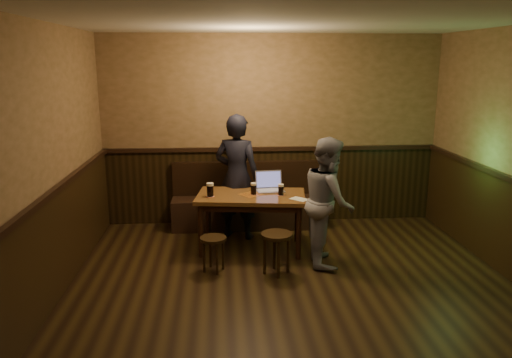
{
  "coord_description": "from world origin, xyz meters",
  "views": [
    {
      "loc": [
        -0.77,
        -4.36,
        2.42
      ],
      "look_at": [
        -0.33,
        1.71,
        0.97
      ],
      "focal_mm": 35.0,
      "sensor_mm": 36.0,
      "label": 1
    }
  ],
  "objects_px": {
    "bench": "(247,206)",
    "pint_mid": "(254,189)",
    "pub_table": "(251,202)",
    "person_grey": "(328,201)",
    "laptop": "(270,186)",
    "stool_right": "(277,241)",
    "pint_right": "(281,190)",
    "stool_left": "(213,244)",
    "person_suit": "(237,177)",
    "pint_left": "(210,190)"
  },
  "relations": [
    {
      "from": "pint_left",
      "to": "person_grey",
      "type": "height_order",
      "value": "person_grey"
    },
    {
      "from": "pub_table",
      "to": "person_grey",
      "type": "bearing_deg",
      "value": -21.88
    },
    {
      "from": "pint_left",
      "to": "pint_right",
      "type": "height_order",
      "value": "pint_left"
    },
    {
      "from": "laptop",
      "to": "person_grey",
      "type": "xyz_separation_m",
      "value": [
        0.64,
        -0.7,
        -0.03
      ]
    },
    {
      "from": "stool_left",
      "to": "pint_mid",
      "type": "xyz_separation_m",
      "value": [
        0.52,
        0.68,
        0.48
      ]
    },
    {
      "from": "person_suit",
      "to": "pint_right",
      "type": "bearing_deg",
      "value": 155.54
    },
    {
      "from": "pint_left",
      "to": "person_grey",
      "type": "distance_m",
      "value": 1.49
    },
    {
      "from": "stool_left",
      "to": "stool_right",
      "type": "height_order",
      "value": "stool_right"
    },
    {
      "from": "stool_right",
      "to": "pint_mid",
      "type": "xyz_separation_m",
      "value": [
        -0.21,
        0.8,
        0.42
      ]
    },
    {
      "from": "stool_right",
      "to": "laptop",
      "type": "height_order",
      "value": "laptop"
    },
    {
      "from": "laptop",
      "to": "bench",
      "type": "bearing_deg",
      "value": 102.89
    },
    {
      "from": "stool_right",
      "to": "pint_left",
      "type": "relative_size",
      "value": 2.74
    },
    {
      "from": "bench",
      "to": "pint_left",
      "type": "bearing_deg",
      "value": -117.67
    },
    {
      "from": "stool_right",
      "to": "pint_right",
      "type": "relative_size",
      "value": 3.27
    },
    {
      "from": "pub_table",
      "to": "pint_right",
      "type": "xyz_separation_m",
      "value": [
        0.38,
        -0.07,
        0.17
      ]
    },
    {
      "from": "stool_left",
      "to": "laptop",
      "type": "height_order",
      "value": "laptop"
    },
    {
      "from": "bench",
      "to": "laptop",
      "type": "height_order",
      "value": "laptop"
    },
    {
      "from": "pub_table",
      "to": "person_suit",
      "type": "height_order",
      "value": "person_suit"
    },
    {
      "from": "laptop",
      "to": "person_grey",
      "type": "height_order",
      "value": "person_grey"
    },
    {
      "from": "stool_left",
      "to": "person_suit",
      "type": "xyz_separation_m",
      "value": [
        0.32,
        1.16,
        0.53
      ]
    },
    {
      "from": "bench",
      "to": "pub_table",
      "type": "relative_size",
      "value": 1.5
    },
    {
      "from": "bench",
      "to": "person_grey",
      "type": "distance_m",
      "value": 1.76
    },
    {
      "from": "stool_right",
      "to": "pint_right",
      "type": "height_order",
      "value": "pint_right"
    },
    {
      "from": "pint_mid",
      "to": "laptop",
      "type": "xyz_separation_m",
      "value": [
        0.23,
        0.2,
        -0.01
      ]
    },
    {
      "from": "person_suit",
      "to": "person_grey",
      "type": "bearing_deg",
      "value": 158.1
    },
    {
      "from": "pint_mid",
      "to": "stool_right",
      "type": "bearing_deg",
      "value": -75.29
    },
    {
      "from": "stool_left",
      "to": "person_suit",
      "type": "bearing_deg",
      "value": 74.46
    },
    {
      "from": "bench",
      "to": "pub_table",
      "type": "xyz_separation_m",
      "value": [
        -0.0,
        -0.93,
        0.33
      ]
    },
    {
      "from": "pint_mid",
      "to": "laptop",
      "type": "bearing_deg",
      "value": 41.13
    },
    {
      "from": "bench",
      "to": "laptop",
      "type": "xyz_separation_m",
      "value": [
        0.26,
        -0.74,
        0.49
      ]
    },
    {
      "from": "pint_mid",
      "to": "pint_right",
      "type": "relative_size",
      "value": 1.04
    },
    {
      "from": "stool_left",
      "to": "pint_left",
      "type": "relative_size",
      "value": 2.33
    },
    {
      "from": "person_suit",
      "to": "person_grey",
      "type": "xyz_separation_m",
      "value": [
        1.06,
        -0.98,
        -0.09
      ]
    },
    {
      "from": "pint_mid",
      "to": "pint_right",
      "type": "height_order",
      "value": "pint_mid"
    },
    {
      "from": "stool_left",
      "to": "pint_right",
      "type": "height_order",
      "value": "pint_right"
    },
    {
      "from": "pub_table",
      "to": "laptop",
      "type": "distance_m",
      "value": 0.36
    },
    {
      "from": "stool_right",
      "to": "laptop",
      "type": "bearing_deg",
      "value": 89.04
    },
    {
      "from": "stool_right",
      "to": "person_grey",
      "type": "height_order",
      "value": "person_grey"
    },
    {
      "from": "bench",
      "to": "laptop",
      "type": "distance_m",
      "value": 0.92
    },
    {
      "from": "pub_table",
      "to": "person_suit",
      "type": "xyz_separation_m",
      "value": [
        -0.16,
        0.48,
        0.22
      ]
    },
    {
      "from": "pub_table",
      "to": "laptop",
      "type": "height_order",
      "value": "laptop"
    },
    {
      "from": "bench",
      "to": "pint_mid",
      "type": "bearing_deg",
      "value": -87.96
    },
    {
      "from": "pint_mid",
      "to": "pub_table",
      "type": "bearing_deg",
      "value": 174.06
    },
    {
      "from": "stool_left",
      "to": "stool_right",
      "type": "bearing_deg",
      "value": -9.53
    },
    {
      "from": "pint_right",
      "to": "person_grey",
      "type": "bearing_deg",
      "value": -39.99
    },
    {
      "from": "pint_mid",
      "to": "stool_left",
      "type": "bearing_deg",
      "value": -127.38
    },
    {
      "from": "bench",
      "to": "person_grey",
      "type": "relative_size",
      "value": 1.42
    },
    {
      "from": "laptop",
      "to": "person_suit",
      "type": "distance_m",
      "value": 0.51
    },
    {
      "from": "pint_left",
      "to": "laptop",
      "type": "xyz_separation_m",
      "value": [
        0.78,
        0.26,
        -0.02
      ]
    },
    {
      "from": "stool_right",
      "to": "bench",
      "type": "bearing_deg",
      "value": 97.98
    }
  ]
}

